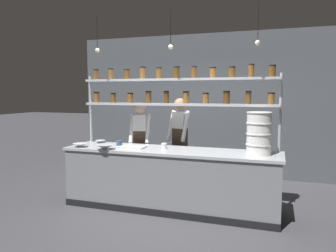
# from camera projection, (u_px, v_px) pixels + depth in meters

# --- Properties ---
(ground_plane) EXTENTS (40.00, 40.00, 0.00)m
(ground_plane) POSITION_uv_depth(u_px,v_px,m) (170.00, 208.00, 5.04)
(ground_plane) COLOR #3D3D42
(back_wall) EXTENTS (5.69, 0.12, 3.02)m
(back_wall) POSITION_uv_depth(u_px,v_px,m) (204.00, 105.00, 7.10)
(back_wall) COLOR #4C5156
(back_wall) RESTS_ON ground_plane
(prep_counter) EXTENTS (3.29, 0.76, 0.92)m
(prep_counter) POSITION_uv_depth(u_px,v_px,m) (170.00, 179.00, 4.99)
(prep_counter) COLOR gray
(prep_counter) RESTS_ON ground_plane
(spice_shelf_unit) EXTENTS (3.17, 0.28, 2.20)m
(spice_shelf_unit) POSITION_uv_depth(u_px,v_px,m) (177.00, 94.00, 5.17)
(spice_shelf_unit) COLOR #ADAFB5
(spice_shelf_unit) RESTS_ON ground_plane
(chef_left) EXTENTS (0.40, 0.32, 1.61)m
(chef_left) POSITION_uv_depth(u_px,v_px,m) (141.00, 141.00, 5.74)
(chef_left) COLOR black
(chef_left) RESTS_ON ground_plane
(chef_center) EXTENTS (0.41, 0.34, 1.68)m
(chef_center) POSITION_uv_depth(u_px,v_px,m) (180.00, 139.00, 5.70)
(chef_center) COLOR black
(chef_center) RESTS_ON ground_plane
(container_stack) EXTENTS (0.35, 0.35, 0.59)m
(container_stack) POSITION_uv_depth(u_px,v_px,m) (259.00, 133.00, 4.50)
(container_stack) COLOR white
(container_stack) RESTS_ON prep_counter
(cutting_board) EXTENTS (0.40, 0.26, 0.02)m
(cutting_board) POSITION_uv_depth(u_px,v_px,m) (132.00, 147.00, 5.10)
(cutting_board) COLOR silver
(cutting_board) RESTS_ON prep_counter
(prep_bowl_near_left) EXTENTS (0.17, 0.17, 0.05)m
(prep_bowl_near_left) POSITION_uv_depth(u_px,v_px,m) (100.00, 142.00, 5.59)
(prep_bowl_near_left) COLOR silver
(prep_bowl_near_left) RESTS_ON prep_counter
(prep_bowl_center_front) EXTENTS (0.28, 0.28, 0.08)m
(prep_bowl_center_front) POSITION_uv_depth(u_px,v_px,m) (105.00, 147.00, 4.94)
(prep_bowl_center_front) COLOR #B2B7BC
(prep_bowl_center_front) RESTS_ON prep_counter
(prep_bowl_center_back) EXTENTS (0.22, 0.22, 0.06)m
(prep_bowl_center_back) POSITION_uv_depth(u_px,v_px,m) (80.00, 145.00, 5.16)
(prep_bowl_center_back) COLOR white
(prep_bowl_center_back) RESTS_ON prep_counter
(serving_cup_front) EXTENTS (0.09, 0.09, 0.08)m
(serving_cup_front) POSITION_uv_depth(u_px,v_px,m) (119.00, 143.00, 5.34)
(serving_cup_front) COLOR #334C70
(serving_cup_front) RESTS_ON prep_counter
(serving_cup_by_board) EXTENTS (0.08, 0.08, 0.09)m
(serving_cup_by_board) POSITION_uv_depth(u_px,v_px,m) (164.00, 146.00, 5.00)
(serving_cup_by_board) COLOR silver
(serving_cup_by_board) RESTS_ON prep_counter
(pendant_light_row) EXTENTS (2.52, 0.07, 0.57)m
(pendant_light_row) POSITION_uv_depth(u_px,v_px,m) (171.00, 45.00, 4.79)
(pendant_light_row) COLOR black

